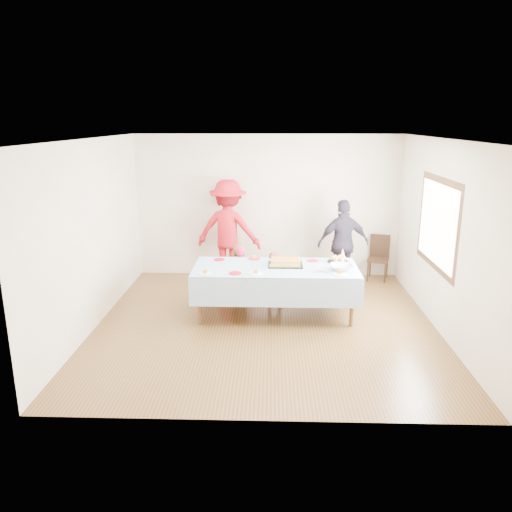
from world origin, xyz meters
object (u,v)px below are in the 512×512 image
(birthday_cake, at_px, (285,262))
(dining_chair, at_px, (379,255))
(adult_left, at_px, (228,230))
(party_table, at_px, (275,270))

(birthday_cake, distance_m, dining_chair, 2.59)
(birthday_cake, distance_m, adult_left, 2.02)
(party_table, distance_m, birthday_cake, 0.20)
(party_table, xyz_separation_m, birthday_cake, (0.15, 0.10, 0.10))
(dining_chair, height_order, adult_left, adult_left)
(birthday_cake, xyz_separation_m, adult_left, (-1.03, 1.74, 0.12))
(dining_chair, bearing_deg, adult_left, -160.55)
(dining_chair, bearing_deg, birthday_cake, -117.18)
(birthday_cake, bearing_deg, adult_left, 120.58)
(birthday_cake, height_order, adult_left, adult_left)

